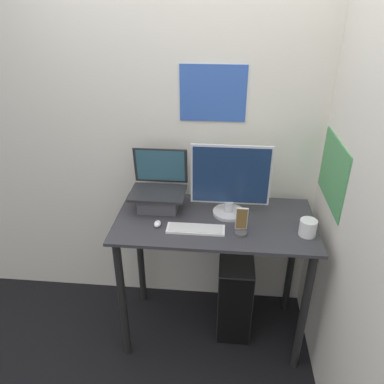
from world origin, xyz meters
name	(u,v)px	position (x,y,z in m)	size (l,w,h in m)	color
ground_plane	(209,365)	(0.00, 0.00, 0.00)	(12.00, 12.00, 0.00)	black
wall_back	(219,137)	(0.00, 0.69, 1.30)	(6.00, 0.06, 2.60)	silver
wall_side_right	(361,192)	(0.68, 0.00, 1.30)	(0.06, 6.00, 2.60)	silver
desk	(214,243)	(0.00, 0.30, 0.74)	(1.20, 0.61, 0.92)	#333338
laptop	(159,194)	(-0.36, 0.42, 1.01)	(0.34, 0.27, 0.36)	#4C4C51
monitor	(230,183)	(0.08, 0.38, 1.13)	(0.47, 0.20, 0.45)	silver
keyboard	(196,229)	(-0.11, 0.18, 0.93)	(0.33, 0.10, 0.02)	white
mouse	(157,224)	(-0.33, 0.20, 0.93)	(0.04, 0.06, 0.03)	white
cell_phone	(241,225)	(0.15, 0.17, 0.98)	(0.07, 0.07, 0.17)	#4C4C51
computer_tower	(234,293)	(0.15, 0.36, 0.29)	(0.23, 0.39, 0.59)	black
mug	(308,228)	(0.52, 0.19, 0.97)	(0.10, 0.10, 0.10)	white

